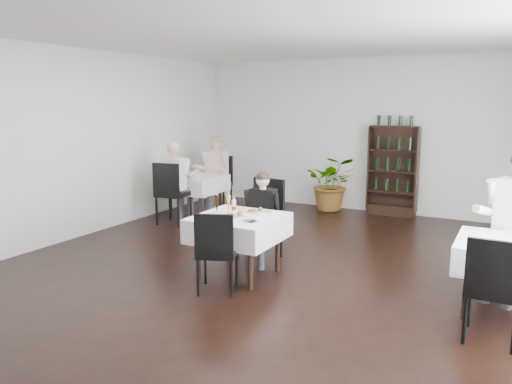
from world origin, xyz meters
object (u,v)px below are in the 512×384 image
potted_tree (332,183)px  diner_main (261,211)px  wine_shelf (393,172)px  main_table (239,228)px

potted_tree → diner_main: (0.29, -3.65, 0.18)m
wine_shelf → main_table: bearing=-101.8°
potted_tree → diner_main: 3.66m
wine_shelf → potted_tree: (-1.16, -0.11, -0.30)m
wine_shelf → diner_main: 3.86m
main_table → potted_tree: size_ratio=0.94×
diner_main → main_table: bearing=-93.0°
wine_shelf → diner_main: (-0.87, -3.76, -0.12)m
wine_shelf → diner_main: bearing=-103.0°
main_table → wine_shelf: bearing=78.2°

